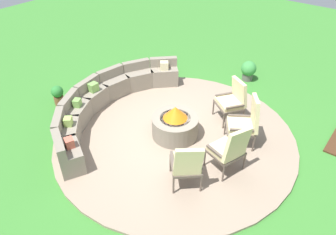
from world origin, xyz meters
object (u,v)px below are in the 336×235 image
(lounge_chair_front_left, at_px, (186,163))
(lounge_chair_back_left, at_px, (246,122))
(fire_pit, at_px, (175,124))
(potted_plant_0, at_px, (248,70))
(lounge_chair_front_right, at_px, (230,149))
(lounge_chair_back_right, at_px, (233,100))
(curved_stone_bench, at_px, (107,101))
(potted_plant_1, at_px, (58,94))

(lounge_chair_front_left, xyz_separation_m, lounge_chair_back_left, (1.75, -0.28, 0.04))
(lounge_chair_front_left, bearing_deg, lounge_chair_back_left, 37.50)
(fire_pit, height_order, lounge_chair_front_left, lounge_chair_front_left)
(lounge_chair_front_left, distance_m, potted_plant_0, 4.59)
(lounge_chair_front_right, xyz_separation_m, lounge_chair_back_left, (0.94, 0.14, 0.02))
(lounge_chair_front_left, relative_size, lounge_chair_back_right, 1.00)
(curved_stone_bench, distance_m, potted_plant_0, 4.20)
(curved_stone_bench, height_order, lounge_chair_front_right, lounge_chair_front_right)
(lounge_chair_front_left, distance_m, lounge_chair_back_left, 1.78)
(lounge_chair_front_right, height_order, lounge_chair_back_right, lounge_chair_front_right)
(potted_plant_1, bearing_deg, potted_plant_0, -37.78)
(lounge_chair_front_right, distance_m, lounge_chair_back_right, 1.76)
(lounge_chair_back_left, xyz_separation_m, lounge_chair_back_right, (0.63, 0.65, -0.03))
(fire_pit, height_order, lounge_chair_back_left, lounge_chair_back_left)
(lounge_chair_front_right, bearing_deg, potted_plant_1, 113.16)
(curved_stone_bench, bearing_deg, potted_plant_0, -27.75)
(fire_pit, bearing_deg, curved_stone_bench, 99.07)
(lounge_chair_back_left, xyz_separation_m, potted_plant_0, (2.72, 1.25, -0.31))
(lounge_chair_front_left, height_order, potted_plant_0, lounge_chair_front_left)
(curved_stone_bench, xyz_separation_m, lounge_chair_back_left, (0.99, -3.20, 0.27))
(lounge_chair_back_right, bearing_deg, fire_pit, 97.18)
(lounge_chair_back_right, bearing_deg, lounge_chair_back_left, 170.49)
(lounge_chair_back_right, relative_size, potted_plant_0, 1.79)
(fire_pit, relative_size, potted_plant_1, 1.93)
(fire_pit, distance_m, lounge_chair_back_right, 1.51)
(curved_stone_bench, xyz_separation_m, lounge_chair_front_right, (0.05, -3.35, 0.25))
(lounge_chair_front_left, bearing_deg, potted_plant_1, 132.95)
(lounge_chair_front_right, relative_size, potted_plant_1, 2.06)
(lounge_chair_back_left, distance_m, potted_plant_0, 3.01)
(lounge_chair_front_left, bearing_deg, lounge_chair_back_right, 55.44)
(lounge_chair_back_left, bearing_deg, potted_plant_0, -9.12)
(potted_plant_1, bearing_deg, curved_stone_bench, -69.43)
(potted_plant_0, bearing_deg, lounge_chair_front_left, -167.79)
(potted_plant_1, bearing_deg, lounge_chair_back_left, -71.81)
(lounge_chair_back_right, distance_m, potted_plant_1, 4.41)
(lounge_chair_front_left, height_order, potted_plant_1, lounge_chair_front_left)
(lounge_chair_front_left, xyz_separation_m, lounge_chair_front_right, (0.81, -0.42, 0.02))
(lounge_chair_front_left, relative_size, lounge_chair_back_left, 0.89)
(fire_pit, bearing_deg, lounge_chair_back_left, -62.52)
(lounge_chair_back_left, relative_size, potted_plant_1, 2.19)
(lounge_chair_front_right, height_order, lounge_chair_back_left, lounge_chair_back_left)
(potted_plant_0, height_order, potted_plant_1, potted_plant_0)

